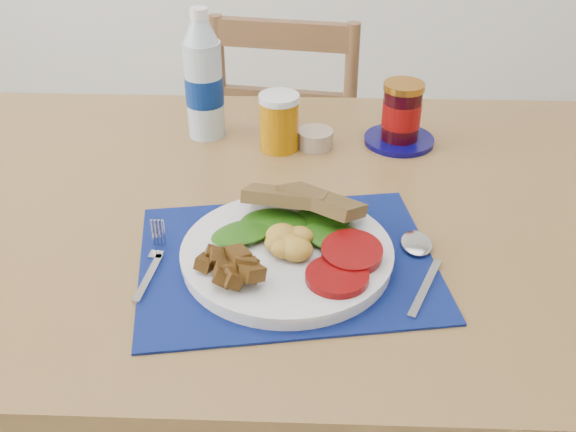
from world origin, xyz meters
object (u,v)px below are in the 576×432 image
(breakfast_plate, at_px, (283,250))
(jam_on_saucer, at_px, (401,117))
(water_bottle, at_px, (204,82))
(juice_glass, at_px, (279,124))
(chair_far, at_px, (291,127))

(breakfast_plate, relative_size, jam_on_saucer, 2.24)
(water_bottle, xyz_separation_m, juice_glass, (0.14, -0.05, -0.06))
(chair_far, xyz_separation_m, juice_glass, (-0.00, -0.53, 0.26))
(chair_far, bearing_deg, breakfast_plate, 99.57)
(breakfast_plate, relative_size, water_bottle, 1.21)
(chair_far, distance_m, juice_glass, 0.59)
(water_bottle, bearing_deg, breakfast_plate, -68.20)
(chair_far, xyz_separation_m, jam_on_saucer, (0.23, -0.50, 0.26))
(breakfast_plate, bearing_deg, chair_far, 109.55)
(jam_on_saucer, bearing_deg, chair_far, 114.25)
(juice_glass, bearing_deg, chair_far, 89.57)
(juice_glass, height_order, jam_on_saucer, jam_on_saucer)
(chair_far, distance_m, breakfast_plate, 0.93)
(jam_on_saucer, bearing_deg, water_bottle, 176.78)
(chair_far, relative_size, water_bottle, 4.23)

